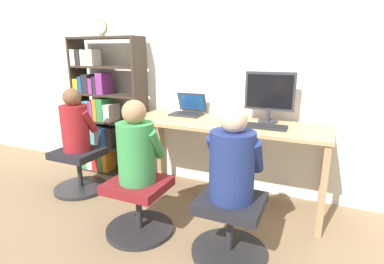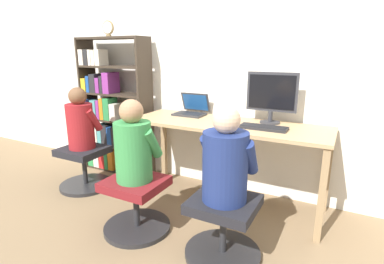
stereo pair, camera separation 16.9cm
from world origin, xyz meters
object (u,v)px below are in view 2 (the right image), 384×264
at_px(office_chair_right, 136,204).
at_px(office_chair_side, 84,166).
at_px(laptop, 191,110).
at_px(bookshelf, 108,112).
at_px(keyboard, 263,127).
at_px(desk_clock, 108,28).
at_px(person_at_monitor, 225,161).
at_px(person_at_laptop, 133,146).
at_px(person_near_shelf, 80,122).
at_px(desktop_monitor, 272,96).
at_px(office_chair_left, 223,227).

distance_m(office_chair_right, office_chair_side, 1.06).
height_order(laptop, bookshelf, bookshelf).
height_order(keyboard, desk_clock, desk_clock).
distance_m(laptop, person_at_monitor, 1.20).
bearing_deg(office_chair_right, desk_clock, 138.31).
xyz_separation_m(person_at_laptop, office_chair_side, (-0.99, 0.38, -0.48)).
distance_m(keyboard, person_near_shelf, 1.82).
bearing_deg(desktop_monitor, person_at_monitor, -93.65).
bearing_deg(office_chair_left, desk_clock, 153.90).
xyz_separation_m(desk_clock, person_near_shelf, (-0.03, -0.46, -0.93)).
relative_size(office_chair_right, person_at_laptop, 0.85).
bearing_deg(bookshelf, office_chair_left, -25.76).
relative_size(keyboard, person_at_laptop, 0.62).
height_order(laptop, office_chair_right, laptop).
bearing_deg(desktop_monitor, keyboard, -89.07).
bearing_deg(office_chair_side, person_at_monitor, -11.83).
distance_m(laptop, office_chair_side, 1.28).
height_order(office_chair_right, person_at_monitor, person_at_monitor).
xyz_separation_m(keyboard, office_chair_left, (-0.06, -0.69, -0.56)).
height_order(laptop, desk_clock, desk_clock).
height_order(person_at_laptop, person_near_shelf, person_at_laptop).
bearing_deg(office_chair_left, desktop_monitor, 86.37).
height_order(person_at_monitor, office_chair_side, person_at_monitor).
bearing_deg(person_at_laptop, laptop, 90.47).
xyz_separation_m(keyboard, person_at_laptop, (-0.80, -0.71, -0.08)).
bearing_deg(person_at_monitor, office_chair_side, 168.17).
distance_m(office_chair_left, bookshelf, 2.09).
relative_size(desktop_monitor, bookshelf, 0.29).
height_order(office_chair_right, person_at_laptop, person_at_laptop).
bearing_deg(office_chair_left, person_near_shelf, 167.88).
xyz_separation_m(office_chair_left, office_chair_right, (-0.74, -0.02, 0.00)).
xyz_separation_m(office_chair_right, office_chair_side, (-0.99, 0.39, 0.00)).
bearing_deg(person_at_laptop, desktop_monitor, 49.70).
relative_size(keyboard, office_chair_right, 0.73).
relative_size(office_chair_left, person_at_monitor, 0.84).
height_order(keyboard, person_at_laptop, person_at_laptop).
bearing_deg(person_near_shelf, keyboard, 10.07).
bearing_deg(laptop, office_chair_side, -150.02).
relative_size(office_chair_right, person_at_monitor, 0.84).
height_order(office_chair_right, person_near_shelf, person_near_shelf).
xyz_separation_m(laptop, person_near_shelf, (-0.98, -0.56, -0.11)).
xyz_separation_m(desktop_monitor, bookshelf, (-1.89, -0.04, -0.31)).
bearing_deg(desk_clock, bookshelf, 158.58).
xyz_separation_m(person_at_monitor, office_chair_side, (-1.73, 0.36, -0.48)).
distance_m(keyboard, person_at_laptop, 1.07).
bearing_deg(keyboard, office_chair_right, -138.39).
relative_size(bookshelf, person_near_shelf, 2.48).
xyz_separation_m(desktop_monitor, office_chair_side, (-1.79, -0.56, -0.80)).
distance_m(desk_clock, office_chair_side, 1.49).
xyz_separation_m(keyboard, desk_clock, (-1.76, 0.14, 0.85)).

